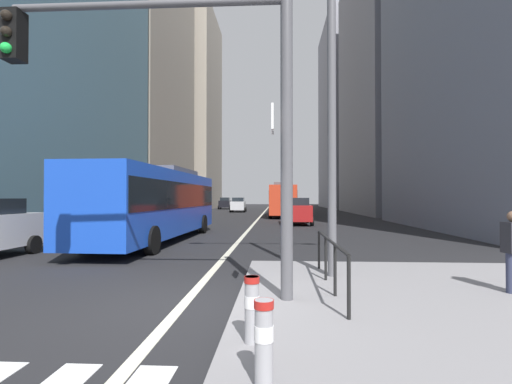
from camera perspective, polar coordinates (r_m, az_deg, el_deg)
ground_plane at (r=26.82m, az=-0.45°, el=-5.05°), size 160.00×160.00×0.00m
lane_centre_line at (r=36.78m, az=0.56°, el=-3.89°), size 0.20×80.00×0.01m
office_tower_left_near at (r=32.08m, az=-33.32°, el=21.90°), size 11.82×19.00×28.59m
office_tower_left_mid at (r=54.09m, az=-17.58°, el=22.73°), size 10.02×19.87×47.10m
office_tower_left_far at (r=70.95m, az=-11.56°, el=11.97°), size 12.92×16.60×35.31m
office_tower_right_mid at (r=50.54m, az=21.47°, el=15.06°), size 11.87×20.73×31.50m
office_tower_right_far at (r=74.57m, az=15.30°, el=11.44°), size 12.17×23.41×35.53m
city_bus_blue_oncoming at (r=17.34m, az=-14.88°, el=-1.26°), size 2.94×12.08×3.40m
city_bus_red_receding at (r=38.03m, az=4.23°, el=-1.03°), size 2.87×10.57×3.40m
car_oncoming_mid at (r=50.04m, az=-2.73°, el=-1.94°), size 2.14×4.54×1.94m
car_receding_near at (r=50.06m, az=4.37°, el=-1.94°), size 2.07×4.54×1.94m
car_receding_far at (r=27.18m, az=6.31°, el=-2.89°), size 2.13×4.44×1.94m
car_oncoming_far at (r=62.86m, az=-4.77°, el=-1.71°), size 2.20×4.67×1.94m
traffic_signal_gantry at (r=7.18m, az=-10.16°, el=16.16°), size 5.42×0.65×6.00m
street_lamp_post at (r=9.42m, az=11.53°, el=19.74°), size 5.50×0.32×8.00m
bollard_left at (r=3.85m, az=1.22°, el=-21.56°), size 0.20×0.20×0.84m
bollard_right at (r=4.88m, az=-0.65°, el=-17.07°), size 0.20×0.20×0.83m
pedestrian_railing at (r=7.79m, az=11.29°, el=-9.01°), size 0.06×4.02×0.98m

